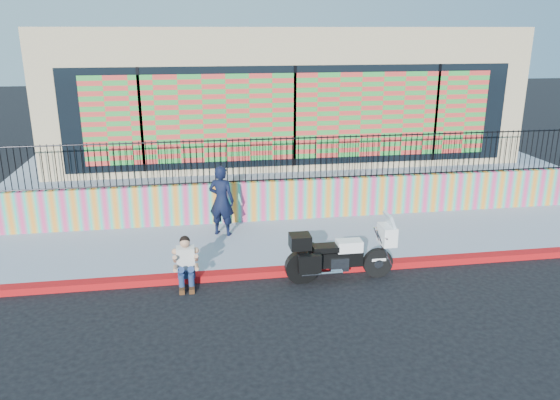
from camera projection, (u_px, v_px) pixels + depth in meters
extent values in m
plane|color=black|center=(328.00, 271.00, 12.24)|extent=(90.00, 90.00, 0.00)
cube|color=#A10B0E|center=(328.00, 268.00, 12.22)|extent=(16.00, 0.30, 0.15)
cube|color=#8F94AB|center=(312.00, 241.00, 13.77)|extent=(16.00, 3.00, 0.15)
cube|color=#E63C79|center=(300.00, 199.00, 15.09)|extent=(16.00, 0.20, 1.10)
cube|color=#8F94AB|center=(273.00, 160.00, 19.92)|extent=(16.00, 10.00, 1.25)
cube|color=#CCB388|center=(273.00, 88.00, 18.94)|extent=(14.00, 8.00, 4.00)
cube|color=black|center=(295.00, 117.00, 15.27)|extent=(12.60, 0.04, 2.80)
cube|color=red|center=(295.00, 117.00, 15.25)|extent=(11.48, 0.02, 2.40)
cylinder|color=black|center=(378.00, 263.00, 11.89)|extent=(0.65, 0.14, 0.65)
cylinder|color=black|center=(302.00, 268.00, 11.63)|extent=(0.65, 0.14, 0.65)
cube|color=black|center=(340.00, 258.00, 11.71)|extent=(0.94, 0.28, 0.34)
cube|color=silver|center=(338.00, 263.00, 11.73)|extent=(0.40, 0.34, 0.30)
cube|color=white|center=(349.00, 246.00, 11.66)|extent=(0.54, 0.32, 0.24)
cube|color=black|center=(325.00, 248.00, 11.58)|extent=(0.54, 0.34, 0.12)
cube|color=white|center=(387.00, 235.00, 11.72)|extent=(0.30, 0.51, 0.42)
cube|color=silver|center=(390.00, 221.00, 11.64)|extent=(0.18, 0.46, 0.33)
cube|color=black|center=(300.00, 241.00, 11.44)|extent=(0.44, 0.42, 0.30)
cube|color=black|center=(310.00, 264.00, 11.30)|extent=(0.48, 0.18, 0.40)
cube|color=black|center=(304.00, 253.00, 11.86)|extent=(0.48, 0.18, 0.40)
cube|color=white|center=(378.00, 259.00, 11.86)|extent=(0.32, 0.16, 0.06)
imported|color=black|center=(222.00, 201.00, 13.77)|extent=(0.78, 0.67, 1.82)
cube|color=navy|center=(187.00, 272.00, 11.63)|extent=(0.36, 0.28, 0.18)
cube|color=silver|center=(186.00, 258.00, 11.49)|extent=(0.38, 0.27, 0.54)
sphere|color=tan|center=(185.00, 243.00, 11.34)|extent=(0.21, 0.21, 0.21)
cube|color=#472814|center=(182.00, 290.00, 11.26)|extent=(0.11, 0.26, 0.10)
cube|color=#472814|center=(192.00, 289.00, 11.29)|extent=(0.11, 0.26, 0.10)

